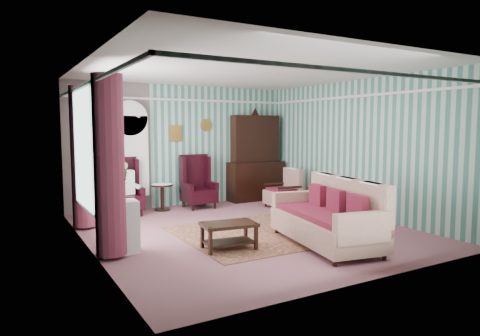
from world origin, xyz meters
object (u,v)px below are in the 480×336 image
bookcase (130,162)px  plant_stand (119,227)px  wingback_right (199,182)px  round_side_table (162,197)px  dresser_hutch (256,155)px  floral_armchair (282,189)px  coffee_table (229,236)px  seated_woman (124,188)px  wingback_left (124,187)px  sofa (325,215)px  nest_table (318,198)px

bookcase → plant_stand: (-1.05, -3.14, -0.72)m
wingback_right → round_side_table: (-0.85, 0.15, -0.33)m
dresser_hutch → floral_armchair: 1.44m
floral_armchair → coffee_table: bearing=134.8°
bookcase → seated_woman: bookcase is taller
wingback_left → sofa: bearing=-60.9°
seated_woman → nest_table: bearing=-20.8°
dresser_hutch → wingback_left: 3.55m
bookcase → nest_table: bookcase is taller
coffee_table → bookcase: bearing=97.3°
wingback_right → nest_table: (2.32, -1.55, -0.35)m
dresser_hutch → wingback_left: bearing=-175.6°
wingback_right → round_side_table: 0.92m
plant_stand → coffee_table: 1.67m
round_side_table → bookcase: bearing=159.7°
wingback_left → floral_armchair: 3.61m
dresser_hutch → sofa: 4.46m
coffee_table → seated_woman: bearing=102.3°
coffee_table → dresser_hutch: bearing=52.9°
bookcase → wingback_left: bookcase is taller
bookcase → plant_stand: size_ratio=2.80×
floral_armchair → coffee_table: floral_armchair is taller
bookcase → coffee_table: bearing=-82.7°
wingback_left → plant_stand: (-0.80, -2.75, -0.22)m
wingback_right → nest_table: size_ratio=2.31×
bookcase → nest_table: (3.82, -1.94, -0.85)m
nest_table → coffee_table: bearing=-151.2°
round_side_table → nest_table: size_ratio=1.11×
sofa → wingback_right: bearing=16.8°
bookcase → round_side_table: bearing=-20.3°
dresser_hutch → nest_table: dresser_hutch is taller
wingback_left → seated_woman: size_ratio=1.06×
seated_woman → nest_table: seated_woman is taller
nest_table → plant_stand: 5.02m
bookcase → wingback_right: 1.63m
seated_woman → plant_stand: seated_woman is taller
nest_table → coffee_table: (-3.34, -1.83, -0.06)m
wingback_left → round_side_table: size_ratio=2.08×
wingback_right → floral_armchair: wingback_right is taller
seated_woman → floral_armchair: (3.47, -0.96, -0.15)m
plant_stand → floral_armchair: bearing=22.8°
plant_stand → seated_woman: bearing=73.8°
bookcase → dresser_hutch: size_ratio=0.95×
bookcase → wingback_left: (-0.25, -0.39, -0.50)m
round_side_table → sofa: 4.29m
bookcase → seated_woman: (-0.25, -0.39, -0.53)m
nest_table → plant_stand: (-4.87, -1.20, 0.13)m
plant_stand → round_side_table: bearing=59.6°
bookcase → floral_armchair: size_ratio=2.57×
wingback_right → sofa: bearing=-83.6°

